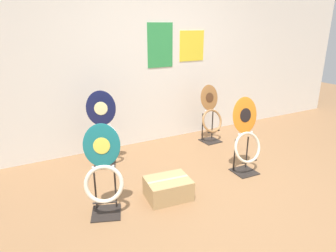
{
  "coord_description": "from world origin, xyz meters",
  "views": [
    {
      "loc": [
        -1.99,
        -2.11,
        1.76
      ],
      "look_at": [
        -0.28,
        1.04,
        0.55
      ],
      "focal_mm": 32.0,
      "sensor_mm": 36.0,
      "label": 1
    }
  ],
  "objects": [
    {
      "name": "toilet_seat_display_teal_sax",
      "position": [
        -1.32,
        0.39,
        0.42
      ],
      "size": [
        0.4,
        0.36,
        0.91
      ],
      "color": "black",
      "rests_on": "ground_plane"
    },
    {
      "name": "toilet_seat_display_navy_moon",
      "position": [
        -1.01,
        1.46,
        0.46
      ],
      "size": [
        0.42,
        0.36,
        0.99
      ],
      "color": "black",
      "rests_on": "ground_plane"
    },
    {
      "name": "ground_plane",
      "position": [
        0.0,
        0.0,
        0.0
      ],
      "size": [
        14.0,
        14.0,
        0.0
      ],
      "primitive_type": "plane",
      "color": "#8E6642"
    },
    {
      "name": "toilet_seat_display_orange_sun",
      "position": [
        0.47,
        0.43,
        0.45
      ],
      "size": [
        0.39,
        0.29,
        0.95
      ],
      "color": "black",
      "rests_on": "ground_plane"
    },
    {
      "name": "toilet_seat_display_woodgrain",
      "position": [
        0.73,
        1.5,
        0.42
      ],
      "size": [
        0.37,
        0.29,
        0.89
      ],
      "color": "black",
      "rests_on": "ground_plane"
    },
    {
      "name": "storage_box",
      "position": [
        -0.65,
        0.36,
        0.11
      ],
      "size": [
        0.5,
        0.41,
        0.22
      ],
      "color": "tan",
      "rests_on": "ground_plane"
    },
    {
      "name": "wall_back",
      "position": [
        0.0,
        1.99,
        1.3
      ],
      "size": [
        8.0,
        0.07,
        2.6
      ],
      "color": "silver",
      "rests_on": "ground_plane"
    }
  ]
}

